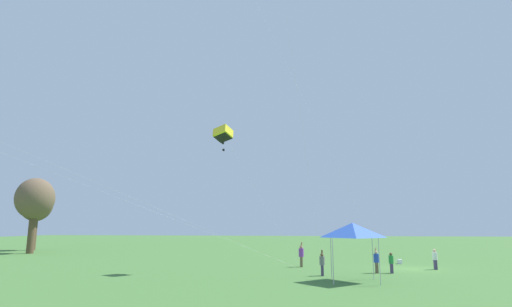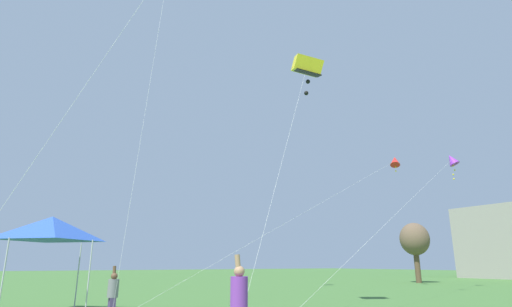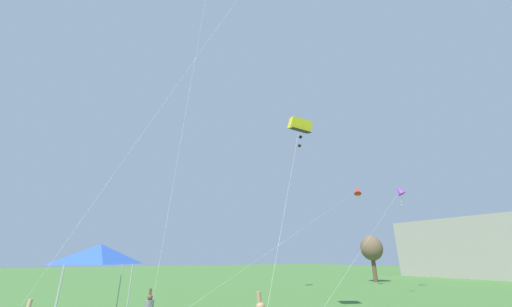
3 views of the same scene
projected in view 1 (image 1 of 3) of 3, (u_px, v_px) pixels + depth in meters
ground_plane at (412, 269)px, 32.70m from camera, size 220.00×220.00×0.00m
tree_far_right at (36, 205)px, 58.64m from camera, size 4.56×4.56×9.21m
tree_far_centre at (35, 199)px, 52.07m from camera, size 4.79×4.79×9.68m
festival_tent at (353, 230)px, 25.63m from camera, size 3.03×3.03×3.67m
cooler_box at (400, 262)px, 37.04m from camera, size 0.52×0.36×0.40m
person_green_shirt at (391, 262)px, 29.77m from camera, size 0.35×0.35×1.49m
person_grey_shirt at (322, 263)px, 28.27m from camera, size 0.37×0.37×1.78m
person_white_shirt at (435, 259)px, 32.27m from camera, size 0.38×0.38×1.61m
person_purple_shirt at (301, 255)px, 34.39m from camera, size 0.43×0.43×2.09m
person_blue_shirt at (376, 261)px, 29.88m from camera, size 0.39×0.39×1.87m
kite_yellow_box_3 at (223, 134)px, 32.66m from camera, size 4.87×6.74×11.60m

